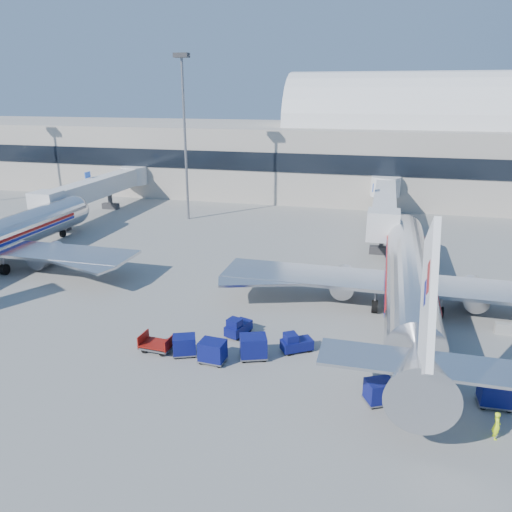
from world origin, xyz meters
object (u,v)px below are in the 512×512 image
(mast_west, at_px, (184,114))
(cart_train_a, at_px, (253,347))
(tug_lead, at_px, (296,343))
(tug_right, at_px, (406,347))
(cart_train_c, at_px, (184,345))
(cart_open_red, at_px, (157,345))
(airliner_main, at_px, (409,279))
(cart_train_b, at_px, (213,351))
(jetbridge_near, at_px, (385,201))
(cart_solo_far, at_px, (495,392))
(tug_left, at_px, (238,327))
(cart_solo_near, at_px, (380,391))
(ramp_worker, at_px, (496,425))
(jetbridge_mid, at_px, (101,187))

(mast_west, xyz_separation_m, cart_train_a, (19.44, -36.39, -13.89))
(tug_lead, bearing_deg, tug_right, -23.75)
(cart_train_c, bearing_deg, mast_west, 88.83)
(tug_lead, xyz_separation_m, cart_open_red, (-9.64, -2.44, -0.23))
(airliner_main, distance_m, cart_train_a, 15.31)
(mast_west, xyz_separation_m, cart_train_b, (16.86, -37.61, -13.94))
(tug_lead, height_order, cart_train_a, cart_train_a)
(jetbridge_near, xyz_separation_m, tug_right, (2.15, -34.22, -3.25))
(jetbridge_near, relative_size, cart_train_c, 13.57)
(tug_lead, bearing_deg, mast_west, 89.45)
(jetbridge_near, bearing_deg, cart_train_c, -108.87)
(airliner_main, xyz_separation_m, mast_west, (-30.00, 25.49, 11.87))
(airliner_main, height_order, cart_train_b, airliner_main)
(cart_train_a, xyz_separation_m, cart_train_c, (-4.83, -0.80, -0.12))
(jetbridge_near, bearing_deg, cart_solo_far, -79.66)
(cart_solo_far, bearing_deg, mast_west, 130.23)
(airliner_main, distance_m, jetbridge_near, 26.43)
(cart_train_b, bearing_deg, tug_lead, 33.63)
(airliner_main, bearing_deg, tug_left, -148.26)
(cart_solo_near, relative_size, cart_solo_far, 1.08)
(tug_right, bearing_deg, cart_solo_far, -24.18)
(cart_train_b, bearing_deg, cart_open_red, 177.99)
(airliner_main, relative_size, ramp_worker, 23.15)
(cart_open_red, bearing_deg, tug_lead, 18.09)
(jetbridge_mid, xyz_separation_m, tug_left, (31.77, -34.11, -3.25))
(tug_right, xyz_separation_m, ramp_worker, (4.46, -7.91, 0.12))
(cart_train_b, bearing_deg, cart_train_a, 29.68)
(mast_west, height_order, cart_solo_far, mast_west)
(tug_right, xyz_separation_m, cart_solo_near, (-1.67, -6.18, 0.12))
(cart_solo_far, bearing_deg, cart_train_c, 175.19)
(jetbridge_mid, height_order, tug_right, jetbridge_mid)
(cart_solo_near, bearing_deg, jetbridge_near, 63.31)
(tug_right, relative_size, cart_train_b, 1.33)
(cart_solo_near, xyz_separation_m, cart_open_red, (-15.61, 2.48, -0.36))
(tug_left, bearing_deg, cart_open_red, 146.24)
(cart_train_a, distance_m, cart_solo_near, 9.21)
(tug_right, distance_m, cart_solo_far, 6.86)
(ramp_worker, bearing_deg, jetbridge_mid, 40.48)
(mast_west, xyz_separation_m, tug_lead, (22.11, -34.67, -14.13))
(jetbridge_near, xyz_separation_m, cart_train_a, (-8.16, -37.20, -3.03))
(tug_right, height_order, cart_train_c, tug_right)
(cart_solo_near, height_order, ramp_worker, ramp_worker)
(mast_west, height_order, tug_right, mast_west)
(tug_lead, xyz_separation_m, tug_right, (7.63, 1.25, 0.02))
(jetbridge_mid, xyz_separation_m, cart_train_b, (31.26, -38.42, -3.08))
(tug_right, xyz_separation_m, cart_open_red, (-17.27, -3.70, -0.25))
(cart_open_red, bearing_deg, cart_solo_far, 1.20)
(airliner_main, xyz_separation_m, jetbridge_near, (-2.40, 26.30, 1.00))
(tug_lead, xyz_separation_m, ramp_worker, (12.10, -6.65, 0.14))
(cart_open_red, distance_m, ramp_worker, 22.14)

